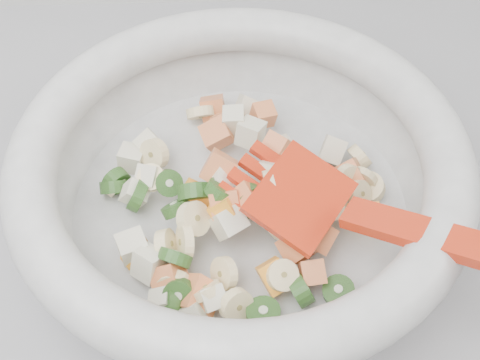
{
  "coord_description": "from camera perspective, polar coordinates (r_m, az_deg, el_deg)",
  "views": [
    {
      "loc": [
        -0.1,
        1.12,
        1.31
      ],
      "look_at": [
        -0.09,
        1.42,
        0.95
      ],
      "focal_mm": 45.0,
      "sensor_mm": 36.0,
      "label": 1
    }
  ],
  "objects": [
    {
      "name": "mixing_bowl",
      "position": [
        0.47,
        0.09,
        0.46
      ],
      "size": [
        0.45,
        0.37,
        0.14
      ],
      "color": "silver",
      "rests_on": "counter"
    }
  ]
}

